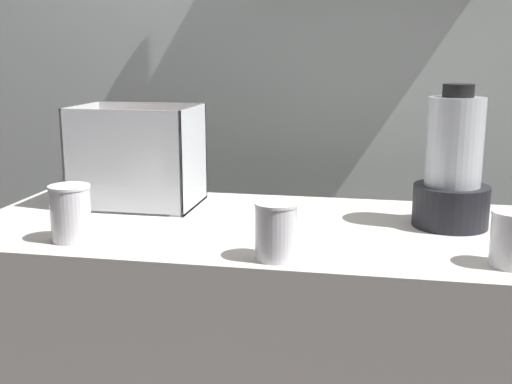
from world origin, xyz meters
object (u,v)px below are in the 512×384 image
(blender_pitcher, at_px, (453,171))
(juice_cup_carrot_far_left, at_px, (71,216))
(juice_cup_beet_middle, at_px, (512,242))
(carrot_display_bin, at_px, (140,174))
(juice_cup_orange_left, at_px, (276,234))

(blender_pitcher, distance_m, juice_cup_carrot_far_left, 0.89)
(juice_cup_carrot_far_left, xyz_separation_m, juice_cup_beet_middle, (0.93, 0.00, -0.01))
(blender_pitcher, bearing_deg, juice_cup_beet_middle, -72.62)
(carrot_display_bin, bearing_deg, blender_pitcher, -4.88)
(blender_pitcher, height_order, juice_cup_orange_left, blender_pitcher)
(carrot_display_bin, bearing_deg, juice_cup_beet_middle, -21.25)
(juice_cup_beet_middle, bearing_deg, juice_cup_carrot_far_left, -179.86)
(juice_cup_beet_middle, bearing_deg, juice_cup_orange_left, -174.54)
(blender_pitcher, xyz_separation_m, juice_cup_beet_middle, (0.09, -0.28, -0.08))
(carrot_display_bin, bearing_deg, juice_cup_carrot_far_left, -94.33)
(carrot_display_bin, distance_m, juice_cup_carrot_far_left, 0.35)
(juice_cup_orange_left, xyz_separation_m, juice_cup_beet_middle, (0.46, 0.04, -0.00))
(juice_cup_carrot_far_left, xyz_separation_m, juice_cup_orange_left, (0.47, -0.04, -0.00))
(carrot_display_bin, xyz_separation_m, juice_cup_beet_middle, (0.90, -0.35, -0.04))
(carrot_display_bin, relative_size, juice_cup_carrot_far_left, 2.58)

